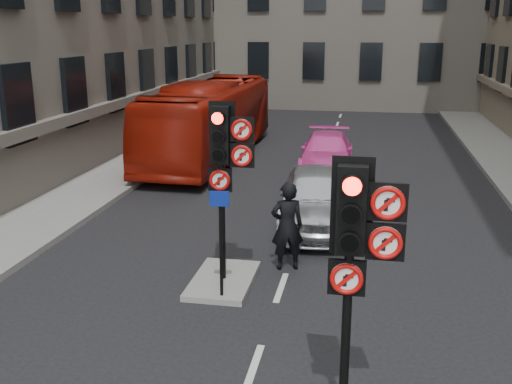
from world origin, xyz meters
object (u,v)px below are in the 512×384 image
(signal_near, at_px, (357,239))
(info_sign, at_px, (220,229))
(car_silver, at_px, (317,198))
(car_pink, at_px, (327,152))
(motorcycle, at_px, (351,218))
(motorcyclist, at_px, (287,226))
(bus_red, at_px, (210,120))
(car_white, at_px, (319,195))
(signal_far, at_px, (225,154))

(signal_near, height_order, info_sign, signal_near)
(car_silver, relative_size, info_sign, 2.21)
(car_pink, bearing_deg, motorcycle, -82.91)
(signal_near, distance_m, car_pink, 14.52)
(motorcycle, distance_m, info_sign, 4.81)
(motorcycle, relative_size, motorcyclist, 0.85)
(car_silver, height_order, info_sign, info_sign)
(motorcyclist, bearing_deg, motorcycle, -138.37)
(car_silver, height_order, motorcyclist, motorcyclist)
(bus_red, xyz_separation_m, motorcyclist, (4.47, -10.59, -0.54))
(signal_near, relative_size, car_silver, 0.78)
(car_silver, distance_m, car_white, 0.73)
(car_silver, xyz_separation_m, motorcycle, (0.92, -0.65, -0.29))
(signal_far, relative_size, bus_red, 0.33)
(car_silver, relative_size, car_pink, 1.01)
(signal_far, relative_size, info_sign, 1.72)
(car_silver, bearing_deg, motorcyclist, -102.82)
(info_sign, bearing_deg, signal_near, -58.34)
(signal_far, xyz_separation_m, info_sign, (0.08, -0.81, -1.24))
(motorcyclist, bearing_deg, signal_near, 87.88)
(signal_near, distance_m, bus_red, 16.74)
(motorcyclist, bearing_deg, car_silver, -116.13)
(signal_far, bearing_deg, car_silver, 69.73)
(car_white, bearing_deg, bus_red, 130.89)
(bus_red, distance_m, info_sign, 12.88)
(car_white, bearing_deg, motorcycle, -50.52)
(car_pink, bearing_deg, car_white, -89.86)
(car_pink, distance_m, motorcycle, 7.12)
(signal_near, height_order, car_pink, signal_near)
(car_pink, relative_size, bus_red, 0.42)
(signal_near, height_order, bus_red, signal_near)
(car_pink, xyz_separation_m, info_sign, (-1.19, -11.14, 0.80))
(car_silver, bearing_deg, car_pink, 86.03)
(car_silver, relative_size, bus_red, 0.42)
(motorcycle, xyz_separation_m, motorcyclist, (-1.29, -2.29, 0.47))
(signal_near, distance_m, motorcycle, 7.60)
(signal_near, relative_size, motorcyclist, 1.85)
(car_silver, bearing_deg, signal_near, -87.46)
(signal_far, relative_size, motorcyclist, 1.85)
(car_white, height_order, info_sign, info_sign)
(signal_near, relative_size, signal_far, 1.00)
(car_silver, xyz_separation_m, car_white, (0.01, 0.71, -0.13))
(car_silver, bearing_deg, signal_far, -115.89)
(signal_far, xyz_separation_m, bus_red, (-3.39, 11.60, -1.20))
(car_white, distance_m, bus_red, 8.51)
(car_white, xyz_separation_m, car_pink, (-0.20, 5.66, 0.01))
(signal_near, xyz_separation_m, signal_far, (-2.60, 4.00, 0.12))
(car_white, distance_m, motorcyclist, 3.69)
(signal_near, bearing_deg, car_pink, 95.28)
(motorcyclist, bearing_deg, car_pink, -110.08)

